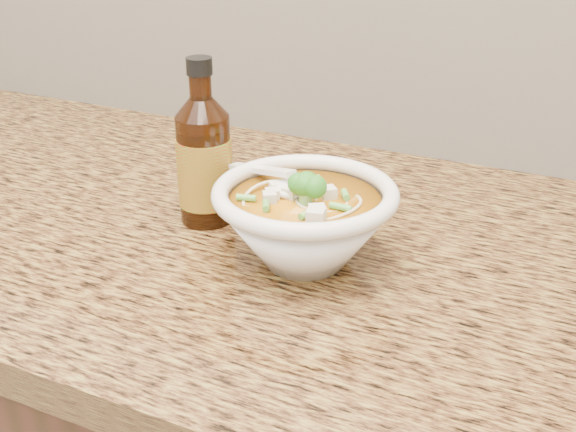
% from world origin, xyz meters
% --- Properties ---
extents(counter_slab, '(4.00, 0.68, 0.04)m').
position_xyz_m(counter_slab, '(0.00, 1.68, 0.88)').
color(counter_slab, olive).
rests_on(counter_slab, cabinet).
extents(soup_bowl, '(0.22, 0.20, 0.11)m').
position_xyz_m(soup_bowl, '(0.08, 1.61, 0.95)').
color(soup_bowl, white).
rests_on(soup_bowl, counter_slab).
extents(hot_sauce_bottle, '(0.09, 0.09, 0.20)m').
position_xyz_m(hot_sauce_bottle, '(-0.07, 1.66, 0.98)').
color(hot_sauce_bottle, '#351707').
rests_on(hot_sauce_bottle, counter_slab).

